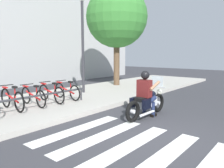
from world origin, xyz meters
TOP-DOWN VIEW (x-y plane):
  - ground_plane at (0.00, 0.00)m, footprint 48.00×48.00m
  - sidewalk at (0.00, 4.52)m, footprint 24.00×4.40m
  - crosswalk_stripe_1 at (-0.88, -0.80)m, footprint 2.80×0.40m
  - crosswalk_stripe_2 at (-0.88, 0.00)m, footprint 2.80×0.40m
  - crosswalk_stripe_3 at (-0.88, 0.80)m, footprint 2.80×0.40m
  - crosswalk_stripe_4 at (-0.88, 1.60)m, footprint 2.80×0.40m
  - motorcycle at (1.25, 0.85)m, footprint 2.09×0.62m
  - rider at (1.17, 0.85)m, footprint 0.63×0.54m
  - bicycle_1 at (-1.30, 4.25)m, footprint 0.48×1.62m
  - bicycle_2 at (-0.58, 4.25)m, footprint 0.48×1.61m
  - bicycle_3 at (0.15, 4.25)m, footprint 0.48×1.62m
  - bicycle_4 at (0.88, 4.25)m, footprint 0.48×1.59m
  - bike_rack at (-0.58, 3.70)m, footprint 3.51×0.07m
  - street_lamp at (2.38, 4.92)m, footprint 0.28×0.28m
  - tree_near_rack at (5.34, 5.32)m, footprint 3.42×3.42m

SIDE VIEW (x-z plane):
  - ground_plane at x=0.00m, z-range 0.00..0.00m
  - crosswalk_stripe_1 at x=-0.88m, z-range 0.00..0.01m
  - crosswalk_stripe_2 at x=-0.88m, z-range 0.00..0.01m
  - crosswalk_stripe_3 at x=-0.88m, z-range 0.00..0.01m
  - crosswalk_stripe_4 at x=-0.88m, z-range 0.00..0.01m
  - sidewalk at x=0.00m, z-range 0.00..0.15m
  - motorcycle at x=1.25m, z-range -0.15..1.06m
  - bicycle_2 at x=-0.58m, z-range 0.12..0.86m
  - bicycle_4 at x=0.88m, z-range 0.12..0.86m
  - bicycle_3 at x=0.15m, z-range 0.12..0.87m
  - bicycle_1 at x=-1.30m, z-range 0.11..0.90m
  - bike_rack at x=-0.58m, z-range 0.32..0.81m
  - rider at x=1.17m, z-range 0.11..1.54m
  - street_lamp at x=2.38m, z-range 0.46..4.98m
  - tree_near_rack at x=5.34m, z-range 1.11..6.81m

